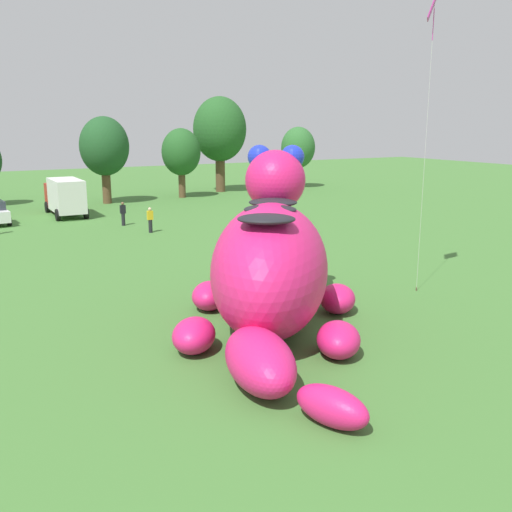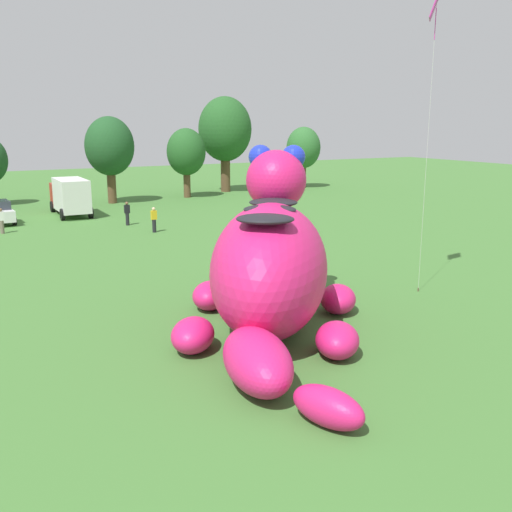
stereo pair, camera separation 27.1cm
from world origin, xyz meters
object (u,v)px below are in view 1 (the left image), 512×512
at_px(spectator_wandering, 123,214).
at_px(tethered_flying_kite, 434,7).
at_px(giant_inflatable_creature, 270,267).
at_px(spectator_far_side, 150,220).
at_px(box_truck, 65,196).

xyz_separation_m(spectator_wandering, tethered_flying_kite, (6.49, -22.68, 10.88)).
bearing_deg(giant_inflatable_creature, tethered_flying_kite, 8.32).
bearing_deg(spectator_far_side, box_truck, 108.62).
relative_size(giant_inflatable_creature, tethered_flying_kite, 0.97).
height_order(box_truck, spectator_far_side, box_truck).
xyz_separation_m(box_truck, spectator_wandering, (2.68, -6.73, -0.75)).
relative_size(giant_inflatable_creature, spectator_wandering, 7.19).
xyz_separation_m(box_truck, spectator_far_side, (3.48, -10.33, -0.75)).
xyz_separation_m(giant_inflatable_creature, tethered_flying_kite, (8.20, 1.20, 9.40)).
bearing_deg(giant_inflatable_creature, box_truck, 91.80).
bearing_deg(spectator_far_side, giant_inflatable_creature, -97.08).
height_order(giant_inflatable_creature, box_truck, giant_inflatable_creature).
bearing_deg(box_truck, spectator_wandering, -68.32).
distance_m(spectator_wandering, spectator_far_side, 3.68).
relative_size(giant_inflatable_creature, box_truck, 1.92).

